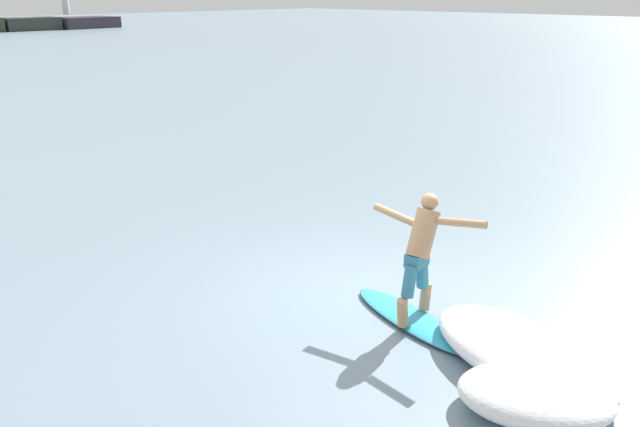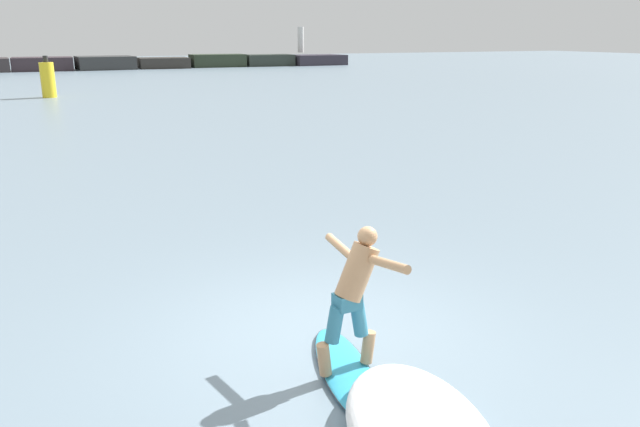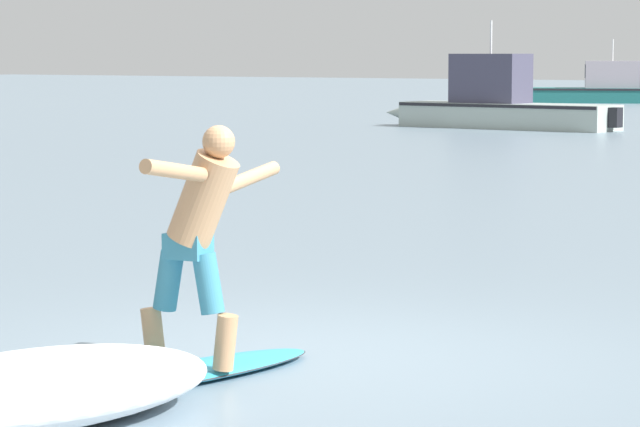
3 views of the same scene
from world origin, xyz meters
TOP-DOWN VIEW (x-y plane):
  - ground_plane at (0.00, 0.00)m, footprint 200.00×200.00m
  - rock_jetty_breakwater at (2.53, 62.00)m, footprint 52.51×5.00m
  - surfboard at (-0.24, -1.02)m, footprint 0.93×2.19m
  - surfer at (-0.14, -0.97)m, footprint 0.72×1.48m
  - channel_marker_buoy at (-2.23, 32.58)m, footprint 0.77×0.77m

SIDE VIEW (x-z plane):
  - ground_plane at x=0.00m, z-range 0.00..0.00m
  - surfboard at x=-0.24m, z-range -0.07..0.15m
  - rock_jetty_breakwater at x=2.53m, z-range -1.47..2.77m
  - surfer at x=-0.14m, z-range 0.20..1.72m
  - channel_marker_buoy at x=-2.23m, z-range -0.15..2.14m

